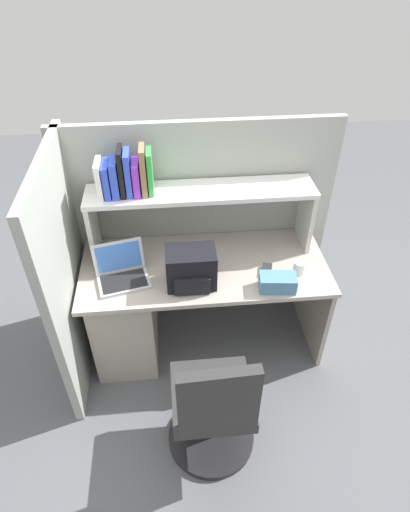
{
  "coord_description": "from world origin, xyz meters",
  "views": [
    {
      "loc": [
        -0.2,
        -2.13,
        2.55
      ],
      "look_at": [
        0.0,
        -0.05,
        0.85
      ],
      "focal_mm": 30.3,
      "sensor_mm": 36.0,
      "label": 1
    }
  ],
  "objects_px": {
    "tissue_box": "(278,282)",
    "laptop": "(122,272)",
    "computer_mouse": "(267,270)",
    "paper_cup": "(299,267)",
    "office_chair": "(213,410)",
    "backpack": "(191,268)"
  },
  "relations": [
    {
      "from": "tissue_box",
      "to": "laptop",
      "type": "bearing_deg",
      "value": 175.25
    },
    {
      "from": "laptop",
      "to": "computer_mouse",
      "type": "height_order",
      "value": "laptop"
    },
    {
      "from": "paper_cup",
      "to": "office_chair",
      "type": "xyz_separation_m",
      "value": [
        -0.62,
        -0.71,
        -0.38
      ]
    },
    {
      "from": "laptop",
      "to": "paper_cup",
      "type": "xyz_separation_m",
      "value": [
        1.11,
        -0.05,
        -0.01
      ]
    },
    {
      "from": "office_chair",
      "to": "tissue_box",
      "type": "bearing_deg",
      "value": -130.17
    },
    {
      "from": "computer_mouse",
      "to": "paper_cup",
      "type": "distance_m",
      "value": 0.21
    },
    {
      "from": "backpack",
      "to": "computer_mouse",
      "type": "relative_size",
      "value": 2.88
    },
    {
      "from": "backpack",
      "to": "computer_mouse",
      "type": "distance_m",
      "value": 0.5
    },
    {
      "from": "laptop",
      "to": "computer_mouse",
      "type": "distance_m",
      "value": 0.91
    },
    {
      "from": "computer_mouse",
      "to": "backpack",
      "type": "bearing_deg",
      "value": -157.86
    },
    {
      "from": "laptop",
      "to": "tissue_box",
      "type": "height_order",
      "value": "laptop"
    },
    {
      "from": "laptop",
      "to": "backpack",
      "type": "height_order",
      "value": "backpack"
    },
    {
      "from": "paper_cup",
      "to": "tissue_box",
      "type": "distance_m",
      "value": 0.22
    },
    {
      "from": "computer_mouse",
      "to": "office_chair",
      "type": "relative_size",
      "value": 0.11
    },
    {
      "from": "laptop",
      "to": "office_chair",
      "type": "xyz_separation_m",
      "value": [
        0.49,
        -0.76,
        -0.39
      ]
    },
    {
      "from": "tissue_box",
      "to": "office_chair",
      "type": "distance_m",
      "value": 0.83
    },
    {
      "from": "office_chair",
      "to": "backpack",
      "type": "bearing_deg",
      "value": -86.72
    },
    {
      "from": "computer_mouse",
      "to": "tissue_box",
      "type": "bearing_deg",
      "value": -64.13
    },
    {
      "from": "laptop",
      "to": "tissue_box",
      "type": "bearing_deg",
      "value": -11.21
    },
    {
      "from": "computer_mouse",
      "to": "tissue_box",
      "type": "xyz_separation_m",
      "value": [
        0.03,
        -0.16,
        0.03
      ]
    },
    {
      "from": "office_chair",
      "to": "computer_mouse",
      "type": "bearing_deg",
      "value": -121.98
    },
    {
      "from": "backpack",
      "to": "tissue_box",
      "type": "relative_size",
      "value": 1.36
    }
  ]
}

